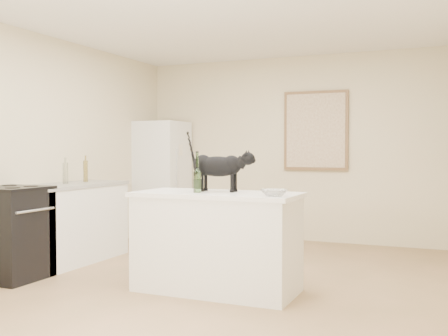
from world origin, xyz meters
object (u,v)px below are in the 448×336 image
Objects in this scene: fridge at (161,179)px; wine_bottle at (197,175)px; stove at (12,234)px; glass_bowl at (274,193)px; black_cat at (218,169)px.

fridge is 5.23× the size of wine_bottle.
glass_bowl is at bearing 4.94° from stove.
stove is 0.53× the size of fridge.
stove is 2.77× the size of wine_bottle.
stove is at bearing -168.38° from black_cat.
wine_bottle is at bearing 173.26° from glass_bowl.
black_cat is at bearing -50.61° from fridge.
wine_bottle is (1.89, 0.32, 0.61)m from stove.
fridge is (0.00, 2.95, 0.40)m from stove.
black_cat reaches higher than wine_bottle.
fridge reaches higher than black_cat.
wine_bottle is (1.89, -2.63, 0.21)m from fridge.
stove is at bearing -90.00° from fridge.
black_cat is at bearing 157.22° from glass_bowl.
glass_bowl is (0.75, -0.09, -0.13)m from wine_bottle.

